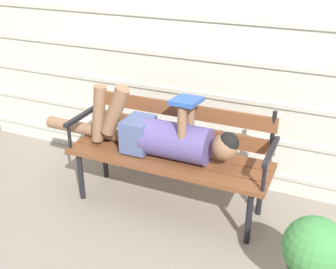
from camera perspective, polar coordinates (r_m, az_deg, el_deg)
ground_plane at (r=3.34m, az=-0.47°, el=-10.28°), size 12.00×12.00×0.00m
house_siding at (r=3.42m, az=4.01°, el=10.61°), size 4.54×0.08×2.15m
park_bench at (r=3.19m, az=0.50°, el=-1.84°), size 1.56×0.49×0.85m
reclining_person at (r=3.10m, az=-1.12°, el=-0.07°), size 1.68×0.28×0.53m
potted_plant at (r=2.60m, az=19.21°, el=-15.55°), size 0.37×0.37×0.55m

